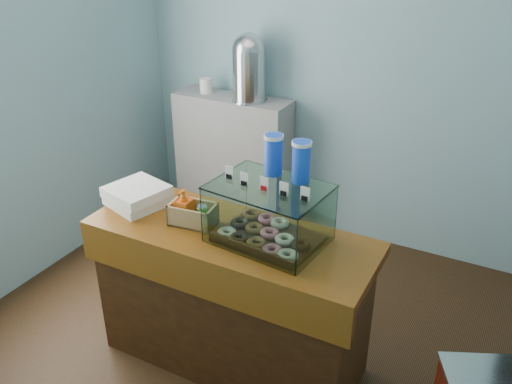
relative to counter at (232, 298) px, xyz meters
The scene contains 8 objects.
ground 0.52m from the counter, 90.00° to the left, with size 3.50×3.50×0.00m, color black.
room_shell 1.27m from the counter, 84.37° to the left, with size 3.54×3.04×2.82m.
counter is the anchor object (origin of this frame).
back_shelf 1.82m from the counter, 119.76° to the left, with size 1.00×0.32×1.10m, color gray.
display_case 0.66m from the counter, 15.25° to the left, with size 0.61×0.48×0.53m.
condiment_crate 0.57m from the counter, behind, with size 0.27×0.18×0.20m.
pastry_boxes 0.81m from the counter, behind, with size 0.38×0.39×0.12m.
coffee_urn 1.95m from the counter, 115.04° to the left, with size 0.29×0.29×0.54m.
Camera 1 is at (1.30, -2.40, 2.42)m, focal length 38.00 mm.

